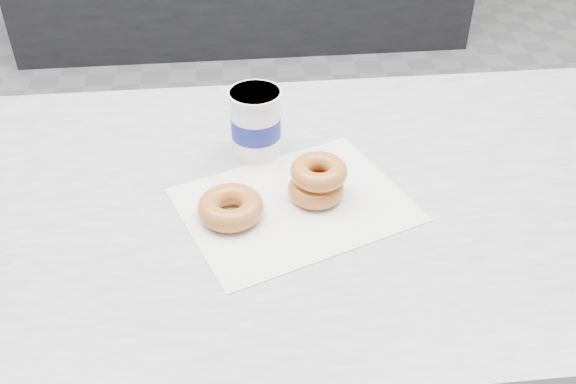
% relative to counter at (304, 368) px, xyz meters
% --- Properties ---
extents(ground, '(5.00, 5.00, 0.00)m').
position_rel_counter_xyz_m(ground, '(0.00, 0.60, -0.45)').
color(ground, gray).
rests_on(ground, ground).
extents(counter, '(3.06, 0.76, 0.90)m').
position_rel_counter_xyz_m(counter, '(0.00, 0.00, 0.00)').
color(counter, '#333335').
rests_on(counter, ground).
extents(wax_paper, '(0.41, 0.36, 0.00)m').
position_rel_counter_xyz_m(wax_paper, '(-0.02, -0.03, 0.45)').
color(wax_paper, silver).
rests_on(wax_paper, counter).
extents(donut_single, '(0.11, 0.11, 0.04)m').
position_rel_counter_xyz_m(donut_single, '(-0.12, -0.05, 0.47)').
color(donut_single, '#C27935').
rests_on(donut_single, wax_paper).
extents(donut_stack, '(0.13, 0.13, 0.06)m').
position_rel_counter_xyz_m(donut_stack, '(0.01, -0.01, 0.48)').
color(donut_stack, '#C27935').
rests_on(donut_stack, wax_paper).
extents(coffee_cup, '(0.10, 0.10, 0.12)m').
position_rel_counter_xyz_m(coffee_cup, '(-0.07, 0.13, 0.51)').
color(coffee_cup, white).
rests_on(coffee_cup, counter).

